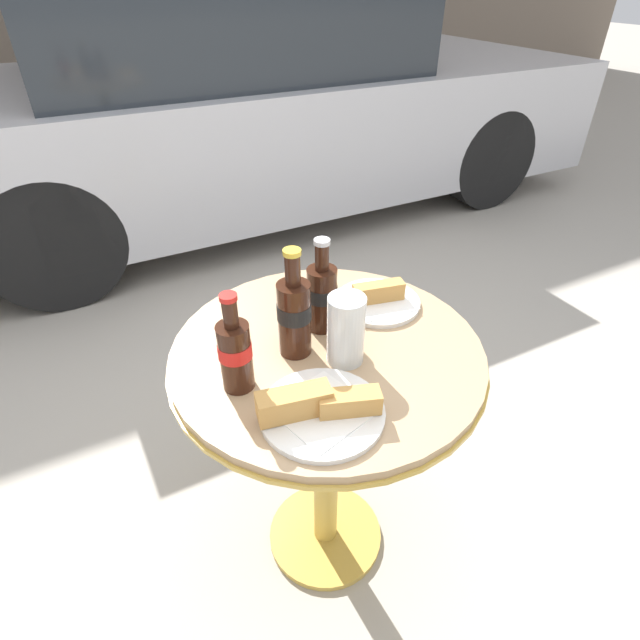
% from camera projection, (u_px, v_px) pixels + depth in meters
% --- Properties ---
extents(ground_plane, '(30.00, 30.00, 0.00)m').
position_uv_depth(ground_plane, '(325.00, 535.00, 1.51)').
color(ground_plane, '#A8A093').
extents(bistro_table, '(0.69, 0.69, 0.73)m').
position_uv_depth(bistro_table, '(327.00, 398.00, 1.17)').
color(bistro_table, gold).
rests_on(bistro_table, ground_plane).
extents(cola_bottle_left, '(0.07, 0.07, 0.24)m').
position_uv_depth(cola_bottle_left, '(294.00, 314.00, 1.02)').
color(cola_bottle_left, '#33190F').
rests_on(cola_bottle_left, bistro_table).
extents(cola_bottle_right, '(0.07, 0.07, 0.22)m').
position_uv_depth(cola_bottle_right, '(322.00, 295.00, 1.09)').
color(cola_bottle_right, '#33190F').
rests_on(cola_bottle_right, bistro_table).
extents(cola_bottle_center, '(0.06, 0.06, 0.21)m').
position_uv_depth(cola_bottle_center, '(235.00, 352.00, 0.94)').
color(cola_bottle_center, '#33190F').
rests_on(cola_bottle_center, bistro_table).
extents(drinking_glass, '(0.08, 0.08, 0.15)m').
position_uv_depth(drinking_glass, '(346.00, 332.00, 1.01)').
color(drinking_glass, '#C68923').
rests_on(drinking_glass, bistro_table).
extents(lunch_plate_near, '(0.24, 0.23, 0.07)m').
position_uv_depth(lunch_plate_near, '(319.00, 408.00, 0.91)').
color(lunch_plate_near, white).
rests_on(lunch_plate_near, bistro_table).
extents(lunch_plate_far, '(0.21, 0.21, 0.06)m').
position_uv_depth(lunch_plate_far, '(378.00, 299.00, 1.21)').
color(lunch_plate_far, white).
rests_on(lunch_plate_far, bistro_table).
extents(parked_car, '(4.40, 1.78, 1.35)m').
position_uv_depth(parked_car, '(248.00, 108.00, 3.26)').
color(parked_car, '#B7B7BC').
rests_on(parked_car, ground_plane).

